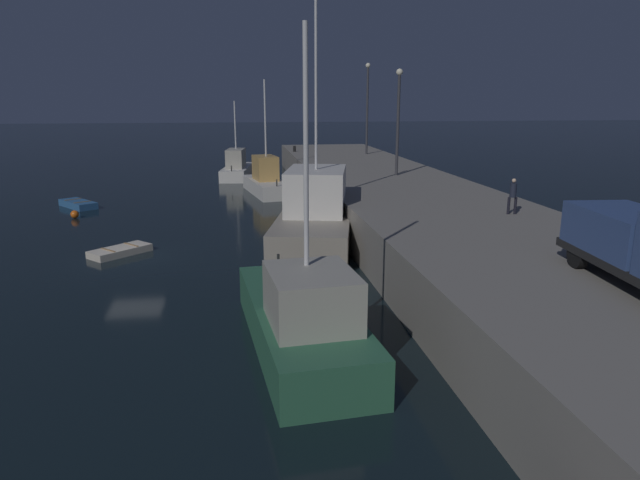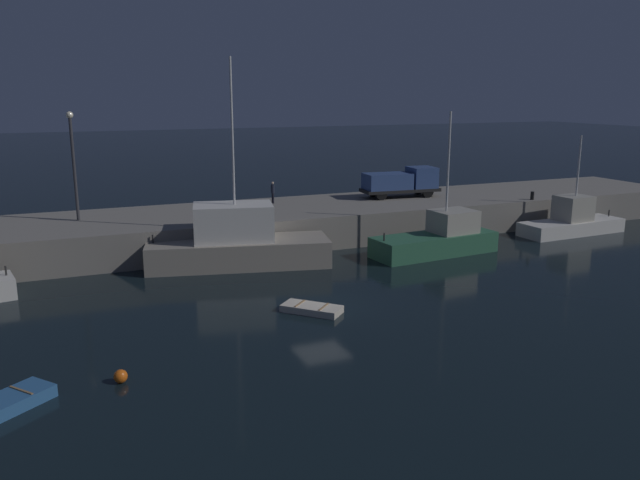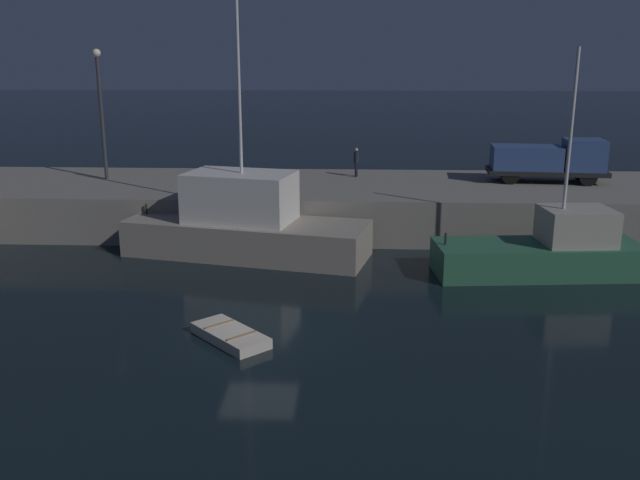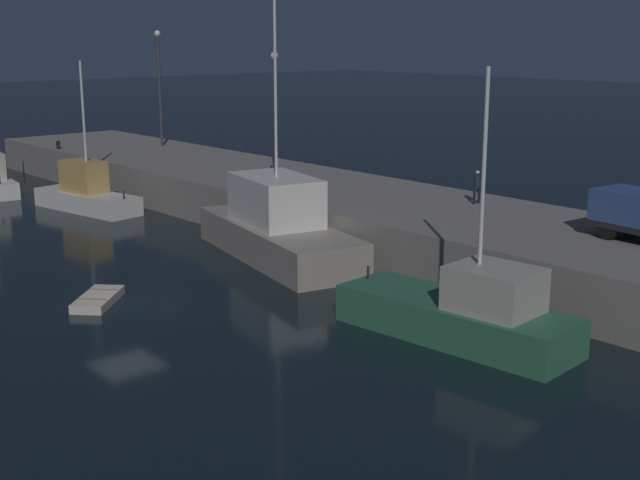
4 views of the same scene
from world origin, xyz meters
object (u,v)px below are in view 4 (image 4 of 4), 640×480
at_px(bollard_central, 58,145).
at_px(fishing_boat_white, 278,228).
at_px(dinghy_orange_near, 98,299).
at_px(lamp_post_east, 275,102).
at_px(lamp_post_west, 159,79).
at_px(dockworker, 477,185).
at_px(fishing_trawler_green, 464,313).
at_px(fishing_boat_orange, 86,193).

bearing_deg(bollard_central, fishing_boat_white, -3.77).
bearing_deg(dinghy_orange_near, lamp_post_east, 120.42).
height_order(fishing_boat_white, lamp_post_east, fishing_boat_white).
relative_size(lamp_post_west, lamp_post_east, 1.18).
distance_m(fishing_boat_white, bollard_central, 27.39).
distance_m(dockworker, bollard_central, 33.03).
bearing_deg(dinghy_orange_near, fishing_boat_white, 95.70).
height_order(fishing_trawler_green, dinghy_orange_near, fishing_trawler_green).
relative_size(fishing_boat_white, lamp_post_east, 1.79).
relative_size(fishing_trawler_green, dockworker, 5.73).
bearing_deg(bollard_central, lamp_post_east, 14.93).
bearing_deg(fishing_boat_white, lamp_post_west, 161.01).
bearing_deg(fishing_boat_orange, dinghy_orange_near, -25.15).
distance_m(fishing_trawler_green, bollard_central, 40.54).
distance_m(fishing_trawler_green, lamp_post_west, 38.86).
relative_size(dinghy_orange_near, lamp_post_east, 0.42).
distance_m(fishing_boat_orange, fishing_trawler_green, 29.17).
bearing_deg(lamp_post_west, fishing_boat_orange, -51.90).
height_order(fishing_boat_orange, fishing_trawler_green, fishing_trawler_green).
bearing_deg(lamp_post_east, fishing_boat_white, -37.86).
xyz_separation_m(fishing_trawler_green, dinghy_orange_near, (-12.02, -7.44, -0.83)).
distance_m(lamp_post_east, bollard_central, 19.64).
distance_m(dinghy_orange_near, lamp_post_east, 20.09).
bearing_deg(bollard_central, fishing_boat_orange, -17.27).
bearing_deg(dinghy_orange_near, fishing_trawler_green, 31.76).
height_order(dinghy_orange_near, lamp_post_east, lamp_post_east).
bearing_deg(lamp_post_west, lamp_post_east, -5.51).
bearing_deg(dinghy_orange_near, lamp_post_west, 144.22).
distance_m(fishing_trawler_green, dinghy_orange_near, 14.17).
relative_size(fishing_trawler_green, bollard_central, 16.65).
height_order(fishing_boat_white, fishing_trawler_green, fishing_boat_white).
height_order(fishing_boat_white, fishing_boat_orange, fishing_boat_white).
bearing_deg(dockworker, fishing_trawler_green, -52.83).
relative_size(fishing_boat_orange, dockworker, 5.42).
bearing_deg(fishing_trawler_green, dinghy_orange_near, -148.24).
xyz_separation_m(fishing_trawler_green, lamp_post_west, (-36.92, 10.50, 6.04)).
relative_size(fishing_boat_orange, lamp_post_east, 1.26).
height_order(fishing_trawler_green, dockworker, fishing_trawler_green).
bearing_deg(fishing_trawler_green, fishing_boat_white, 170.12).
bearing_deg(lamp_post_east, dockworker, 5.73).
xyz_separation_m(dinghy_orange_near, lamp_post_west, (-24.90, 17.94, 6.88)).
bearing_deg(fishing_boat_white, dinghy_orange_near, -84.30).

